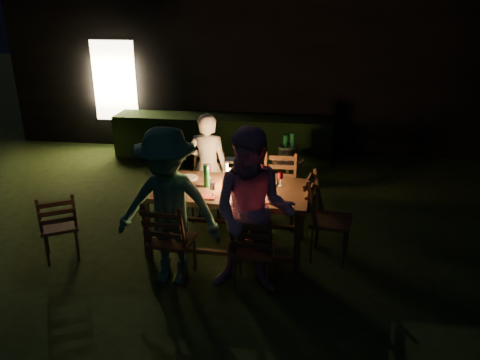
# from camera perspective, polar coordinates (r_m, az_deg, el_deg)

# --- Properties ---
(garden_envelope) EXTENTS (40.00, 40.00, 3.20)m
(garden_envelope) POSITION_cam_1_polar(r_m,az_deg,el_deg) (11.21, 2.58, 14.39)
(garden_envelope) COLOR black
(garden_envelope) RESTS_ON ground
(dining_table) EXTENTS (1.99, 1.05, 0.81)m
(dining_table) POSITION_cam_1_polar(r_m,az_deg,el_deg) (5.62, -1.59, -1.71)
(dining_table) COLOR #4C2B19
(dining_table) RESTS_ON ground
(chair_near_left) EXTENTS (0.51, 0.54, 1.01)m
(chair_near_left) POSITION_cam_1_polar(r_m,az_deg,el_deg) (5.26, -8.24, -8.83)
(chair_near_left) COLOR #4C2B19
(chair_near_left) RESTS_ON ground
(chair_near_right) EXTENTS (0.44, 0.47, 0.96)m
(chair_near_right) POSITION_cam_1_polar(r_m,az_deg,el_deg) (5.07, 1.63, -10.03)
(chair_near_right) COLOR #4C2B19
(chair_near_right) RESTS_ON ground
(chair_far_left) EXTENTS (0.44, 0.47, 0.95)m
(chair_far_left) POSITION_cam_1_polar(r_m,az_deg,el_deg) (6.58, -3.97, -2.38)
(chair_far_left) COLOR #4C2B19
(chair_far_left) RESTS_ON ground
(chair_far_right) EXTENTS (0.45, 0.48, 1.00)m
(chair_far_right) POSITION_cam_1_polar(r_m,az_deg,el_deg) (6.41, 4.73, -2.93)
(chair_far_right) COLOR #4C2B19
(chair_far_right) RESTS_ON ground
(chair_end) EXTENTS (0.59, 0.56, 1.07)m
(chair_end) POSITION_cam_1_polar(r_m,az_deg,el_deg) (5.68, 10.72, -6.35)
(chair_end) COLOR #4C2B19
(chair_end) RESTS_ON ground
(chair_spare) EXTENTS (0.57, 0.58, 0.92)m
(chair_spare) POSITION_cam_1_polar(r_m,az_deg,el_deg) (5.98, -20.99, -6.52)
(chair_spare) COLOR #4C2B19
(chair_spare) RESTS_ON ground
(person_house_side) EXTENTS (0.57, 0.39, 1.51)m
(person_house_side) POSITION_cam_1_polar(r_m,az_deg,el_deg) (6.45, -3.95, 1.61)
(person_house_side) COLOR white
(person_house_side) RESTS_ON ground
(person_opp_right) EXTENTS (0.90, 0.71, 1.79)m
(person_opp_right) POSITION_cam_1_polar(r_m,az_deg,el_deg) (4.74, 1.60, -4.09)
(person_opp_right) COLOR #BC819E
(person_opp_right) RESTS_ON ground
(person_opp_left) EXTENTS (1.15, 0.70, 1.74)m
(person_opp_left) POSITION_cam_1_polar(r_m,az_deg,el_deg) (4.96, -8.74, -3.43)
(person_opp_left) COLOR #32654A
(person_opp_left) RESTS_ON ground
(lantern) EXTENTS (0.16, 0.16, 0.35)m
(lantern) POSITION_cam_1_polar(r_m,az_deg,el_deg) (5.57, -1.00, 0.70)
(lantern) COLOR white
(lantern) RESTS_ON dining_table
(plate_far_left) EXTENTS (0.25, 0.25, 0.01)m
(plate_far_left) POSITION_cam_1_polar(r_m,az_deg,el_deg) (5.92, -6.35, 0.29)
(plate_far_left) COLOR white
(plate_far_left) RESTS_ON dining_table
(plate_near_left) EXTENTS (0.25, 0.25, 0.01)m
(plate_near_left) POSITION_cam_1_polar(r_m,az_deg,el_deg) (5.53, -7.67, -1.32)
(plate_near_left) COLOR white
(plate_near_left) RESTS_ON dining_table
(plate_far_right) EXTENTS (0.25, 0.25, 0.01)m
(plate_far_right) POSITION_cam_1_polar(r_m,az_deg,el_deg) (5.72, 3.28, -0.38)
(plate_far_right) COLOR white
(plate_far_right) RESTS_ON dining_table
(plate_near_right) EXTENTS (0.25, 0.25, 0.01)m
(plate_near_right) POSITION_cam_1_polar(r_m,az_deg,el_deg) (5.31, 2.64, -2.11)
(plate_near_right) COLOR white
(plate_near_right) RESTS_ON dining_table
(wineglass_a) EXTENTS (0.06, 0.06, 0.18)m
(wineglass_a) POSITION_cam_1_polar(r_m,az_deg,el_deg) (5.88, -3.88, 1.07)
(wineglass_a) COLOR #59070F
(wineglass_a) RESTS_ON dining_table
(wineglass_b) EXTENTS (0.06, 0.06, 0.18)m
(wineglass_b) POSITION_cam_1_polar(r_m,az_deg,el_deg) (5.64, -9.03, -0.05)
(wineglass_b) COLOR #59070F
(wineglass_b) RESTS_ON dining_table
(wineglass_c) EXTENTS (0.06, 0.06, 0.18)m
(wineglass_c) POSITION_cam_1_polar(r_m,az_deg,el_deg) (5.25, 0.94, -1.43)
(wineglass_c) COLOR #59070F
(wineglass_c) RESTS_ON dining_table
(wineglass_d) EXTENTS (0.06, 0.06, 0.18)m
(wineglass_d) POSITION_cam_1_polar(r_m,az_deg,el_deg) (5.63, 4.96, 0.11)
(wineglass_d) COLOR #59070F
(wineglass_d) RESTS_ON dining_table
(wineglass_e) EXTENTS (0.06, 0.06, 0.18)m
(wineglass_e) POSITION_cam_1_polar(r_m,az_deg,el_deg) (5.31, -3.35, -1.20)
(wineglass_e) COLOR silver
(wineglass_e) RESTS_ON dining_table
(bottle_table) EXTENTS (0.07, 0.07, 0.28)m
(bottle_table) POSITION_cam_1_polar(r_m,az_deg,el_deg) (5.59, -4.12, 0.56)
(bottle_table) COLOR #0F471E
(bottle_table) RESTS_ON dining_table
(napkin_left) EXTENTS (0.18, 0.14, 0.01)m
(napkin_left) POSITION_cam_1_polar(r_m,az_deg,el_deg) (5.33, -3.91, -2.06)
(napkin_left) COLOR red
(napkin_left) RESTS_ON dining_table
(napkin_right) EXTENTS (0.18, 0.14, 0.01)m
(napkin_right) POSITION_cam_1_polar(r_m,az_deg,el_deg) (5.23, 3.60, -2.54)
(napkin_right) COLOR red
(napkin_right) RESTS_ON dining_table
(phone) EXTENTS (0.14, 0.07, 0.01)m
(phone) POSITION_cam_1_polar(r_m,az_deg,el_deg) (5.48, -8.62, -1.61)
(phone) COLOR black
(phone) RESTS_ON dining_table
(side_table) EXTENTS (0.48, 0.48, 0.65)m
(side_table) POSITION_cam_1_polar(r_m,az_deg,el_deg) (7.13, 5.86, 1.89)
(side_table) COLOR #8B6745
(side_table) RESTS_ON ground
(ice_bucket) EXTENTS (0.30, 0.30, 0.22)m
(ice_bucket) POSITION_cam_1_polar(r_m,az_deg,el_deg) (7.07, 5.92, 3.32)
(ice_bucket) COLOR #A5A8AD
(ice_bucket) RESTS_ON side_table
(bottle_bucket_a) EXTENTS (0.07, 0.07, 0.32)m
(bottle_bucket_a) POSITION_cam_1_polar(r_m,az_deg,el_deg) (7.02, 5.51, 3.63)
(bottle_bucket_a) COLOR #0F471E
(bottle_bucket_a) RESTS_ON side_table
(bottle_bucket_b) EXTENTS (0.07, 0.07, 0.32)m
(bottle_bucket_b) POSITION_cam_1_polar(r_m,az_deg,el_deg) (7.09, 6.35, 3.78)
(bottle_bucket_b) COLOR #0F471E
(bottle_bucket_b) RESTS_ON side_table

